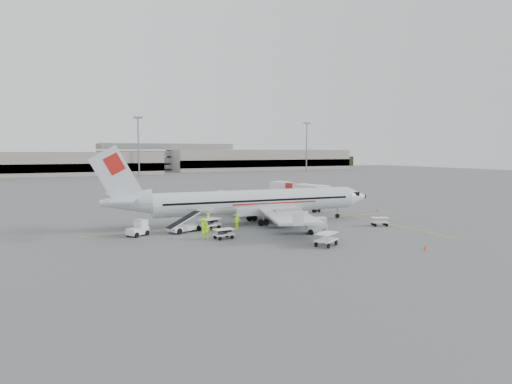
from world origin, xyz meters
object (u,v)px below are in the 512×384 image
aircraft (257,186)px  belt_loader (185,220)px  tug_mid (316,226)px  tug_fore (300,217)px  jet_bridge (295,195)px  tug_aft (138,228)px

aircraft → belt_loader: 10.76m
belt_loader → tug_mid: (13.09, -7.28, -0.48)m
aircraft → tug_fore: (5.00, -2.27, -4.07)m
jet_bridge → tug_mid: 21.62m
belt_loader → tug_aft: (-5.32, -0.18, -0.51)m
jet_bridge → tug_fore: bearing=-122.3°
belt_loader → aircraft: bearing=-12.9°
aircraft → tug_fore: bearing=-20.3°
aircraft → tug_fore: size_ratio=17.70×
aircraft → belt_loader: size_ratio=6.86×
jet_bridge → belt_loader: (-21.79, -12.47, -0.68)m
aircraft → jet_bridge: 16.14m
aircraft → tug_fore: 6.83m
belt_loader → tug_aft: size_ratio=2.27×
belt_loader → tug_mid: size_ratio=2.19×
aircraft → tug_aft: size_ratio=15.58×
aircraft → tug_mid: 10.31m
belt_loader → tug_aft: bearing=159.1°
belt_loader → tug_fore: size_ratio=2.58×
aircraft → jet_bridge: (11.75, 10.72, -2.77)m
tug_fore → tug_mid: size_ratio=0.85×
jet_bridge → tug_aft: size_ratio=6.99×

